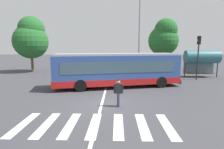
# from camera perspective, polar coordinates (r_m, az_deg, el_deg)

# --- Properties ---
(ground_plane) EXTENTS (160.00, 160.00, 0.00)m
(ground_plane) POSITION_cam_1_polar(r_m,az_deg,el_deg) (11.57, -2.04, -9.42)
(ground_plane) COLOR #3D3D42
(city_transit_bus) EXTENTS (11.73, 5.14, 3.06)m
(city_transit_bus) POSITION_cam_1_polar(r_m,az_deg,el_deg) (16.21, 1.72, 1.55)
(city_transit_bus) COLOR black
(city_transit_bus) RESTS_ON ground_plane
(pedestrian_crossing_street) EXTENTS (0.58, 0.35, 1.72)m
(pedestrian_crossing_street) POSITION_cam_1_polar(r_m,az_deg,el_deg) (10.83, 2.07, -5.37)
(pedestrian_crossing_street) COLOR #333856
(pedestrian_crossing_street) RESTS_ON ground_plane
(parked_car_champagne) EXTENTS (2.19, 4.64, 1.35)m
(parked_car_champagne) POSITION_cam_1_polar(r_m,az_deg,el_deg) (27.84, -9.77, 2.71)
(parked_car_champagne) COLOR black
(parked_car_champagne) RESTS_ON ground_plane
(parked_car_blue) EXTENTS (2.00, 4.56, 1.35)m
(parked_car_blue) POSITION_cam_1_polar(r_m,az_deg,el_deg) (27.65, -3.78, 2.78)
(parked_car_blue) COLOR black
(parked_car_blue) RESTS_ON ground_plane
(parked_car_white) EXTENTS (2.17, 4.63, 1.35)m
(parked_car_white) POSITION_cam_1_polar(r_m,az_deg,el_deg) (27.53, 1.51, 2.77)
(parked_car_white) COLOR black
(parked_car_white) RESTS_ON ground_plane
(parked_car_silver) EXTENTS (1.98, 4.55, 1.35)m
(parked_car_silver) POSITION_cam_1_polar(r_m,az_deg,el_deg) (27.59, 7.02, 2.72)
(parked_car_silver) COLOR black
(parked_car_silver) RESTS_ON ground_plane
(parked_car_red) EXTENTS (2.14, 4.62, 1.35)m
(parked_car_red) POSITION_cam_1_polar(r_m,az_deg,el_deg) (28.19, 12.50, 2.70)
(parked_car_red) COLOR black
(parked_car_red) RESTS_ON ground_plane
(traffic_light_far_corner) EXTENTS (0.33, 0.32, 4.83)m
(traffic_light_far_corner) POSITION_cam_1_polar(r_m,az_deg,el_deg) (21.78, 25.95, 6.85)
(traffic_light_far_corner) COLOR #28282B
(traffic_light_far_corner) RESTS_ON ground_plane
(bus_stop_shelter) EXTENTS (3.99, 1.54, 3.25)m
(bus_stop_shelter) POSITION_cam_1_polar(r_m,az_deg,el_deg) (24.07, 26.87, 4.94)
(bus_stop_shelter) COLOR #28282B
(bus_stop_shelter) RESTS_ON ground_plane
(twin_arm_street_lamp) EXTENTS (4.67, 0.32, 9.70)m
(twin_arm_street_lamp) POSITION_cam_1_polar(r_m,az_deg,el_deg) (22.31, 8.82, 14.56)
(twin_arm_street_lamp) COLOR #939399
(twin_arm_street_lamp) RESTS_ON ground_plane
(background_tree_left) EXTENTS (4.94, 4.94, 8.04)m
(background_tree_left) POSITION_cam_1_polar(r_m,az_deg,el_deg) (28.78, -24.54, 10.62)
(background_tree_left) COLOR brown
(background_tree_left) RESTS_ON ground_plane
(background_tree_right) EXTENTS (4.58, 4.58, 7.95)m
(background_tree_right) POSITION_cam_1_polar(r_m,az_deg,el_deg) (28.92, 16.34, 11.30)
(background_tree_right) COLOR brown
(background_tree_right) RESTS_ON ground_plane
(crosswalk_painted_stripes) EXTENTS (7.21, 2.81, 0.01)m
(crosswalk_painted_stripes) POSITION_cam_1_polar(r_m,az_deg,el_deg) (8.68, -5.70, -15.81)
(crosswalk_painted_stripes) COLOR silver
(crosswalk_painted_stripes) RESTS_ON ground_plane
(lane_center_line) EXTENTS (0.16, 24.00, 0.01)m
(lane_center_line) POSITION_cam_1_polar(r_m,az_deg,el_deg) (13.50, -2.58, -6.76)
(lane_center_line) COLOR silver
(lane_center_line) RESTS_ON ground_plane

